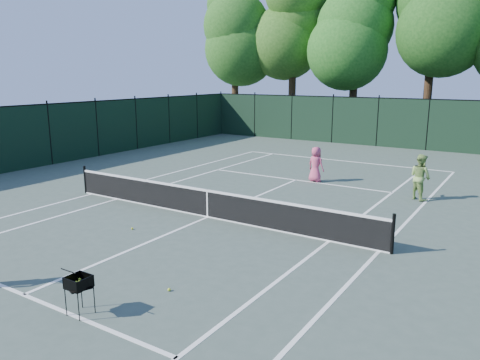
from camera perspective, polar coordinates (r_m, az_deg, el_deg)
The scene contains 20 objects.
ground at distance 15.01m, azimuth -3.97°, elevation -4.54°, with size 90.00×90.00×0.00m, color #414F44.
sideline_doubles_left at distance 18.69m, azimuth -17.62°, elevation -1.64°, with size 0.10×23.77×0.01m, color white.
sideline_doubles_right at distance 12.70m, azimuth 16.59°, elevation -8.32°, with size 0.10×23.77×0.01m, color white.
sideline_singles_left at distance 17.68m, azimuth -14.76°, elevation -2.26°, with size 0.10×23.77×0.01m, color white.
sideline_singles_right at distance 13.10m, azimuth 10.79°, elevation -7.35°, with size 0.10×23.77×0.01m, color white.
baseline_far at distance 25.29m, azimuth 12.26°, elevation 2.32°, with size 10.97×0.10×0.01m, color white.
service_line_near at distance 10.91m, azimuth -24.88°, elevation -12.57°, with size 8.23×0.10×0.01m, color white.
service_line_far at distance 20.33m, azimuth 6.82°, elevation 0.01°, with size 8.23×0.10×0.01m, color white.
center_service_line at distance 15.01m, azimuth -3.97°, elevation -4.53°, with size 0.10×12.80×0.01m, color white.
tennis_net at distance 14.87m, azimuth -3.99°, elevation -2.79°, with size 11.69×0.09×1.06m.
fence_far at distance 30.85m, azimuth 16.42°, elevation 6.74°, with size 24.00×0.05×3.00m, color black.
tree_0 at distance 39.59m, azimuth -0.62°, elevation 18.12°, with size 6.40×6.40×13.14m.
tree_1 at distance 37.60m, azimuth 6.58°, elevation 19.14°, with size 6.80×6.80×13.98m.
tree_2 at distance 35.39m, azimuth 14.04°, elevation 17.69°, with size 6.00×6.00×12.40m.
tree_3 at distance 34.72m, azimuth 22.74°, elevation 19.35°, with size 7.00×7.00×14.45m.
player_pink at distance 19.98m, azimuth 9.22°, elevation 1.89°, with size 0.81×0.62×1.49m.
player_green at distance 18.10m, azimuth 21.12°, elevation 0.36°, with size 1.03×0.98×1.67m.
ball_hopper at distance 9.45m, azimuth -19.08°, elevation -11.72°, with size 0.52×0.52×0.77m.
loose_ball_near_cart at distance 10.20m, azimuth -8.64°, elevation -13.07°, with size 0.07×0.07×0.07m, color #BBD92C.
loose_ball_midcourt at distance 14.15m, azimuth -13.01°, elevation -5.78°, with size 0.07×0.07×0.07m, color gold.
Camera 1 is at (8.57, -11.49, 4.45)m, focal length 35.00 mm.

